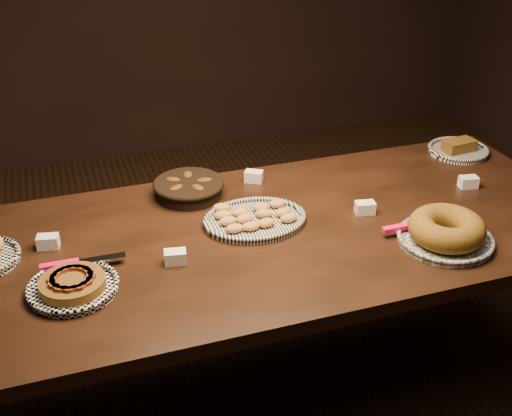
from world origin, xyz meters
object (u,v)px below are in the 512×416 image
object	(u,v)px
bundt_cake_plate	(446,232)
madeleine_platter	(254,219)
buffet_table	(266,249)
apple_tart_plate	(73,285)

from	to	relation	value
bundt_cake_plate	madeleine_platter	bearing A→B (deg)	142.97
buffet_table	apple_tart_plate	bearing A→B (deg)	-168.17
buffet_table	apple_tart_plate	world-z (taller)	apple_tart_plate
buffet_table	bundt_cake_plate	world-z (taller)	bundt_cake_plate
buffet_table	bundt_cake_plate	bearing A→B (deg)	-25.70
buffet_table	madeleine_platter	xyz separation A→B (m)	(-0.02, 0.07, 0.09)
apple_tart_plate	madeleine_platter	world-z (taller)	apple_tart_plate
buffet_table	apple_tart_plate	distance (m)	0.69
apple_tart_plate	madeleine_platter	distance (m)	0.68
buffet_table	bundt_cake_plate	xyz separation A→B (m)	(0.55, -0.26, 0.12)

